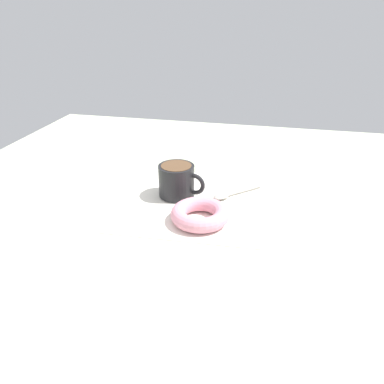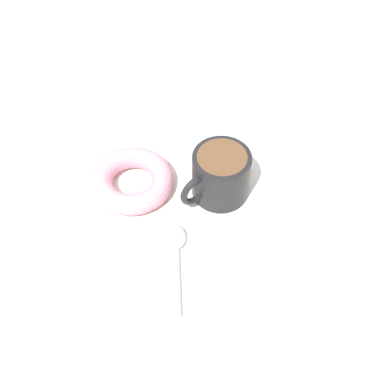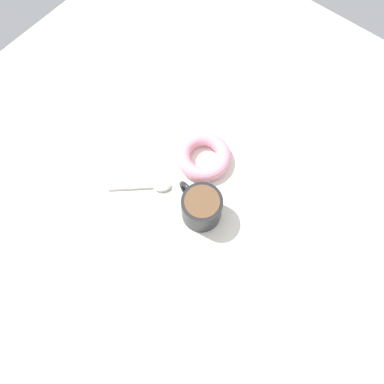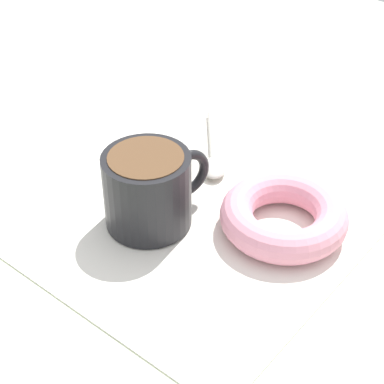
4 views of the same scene
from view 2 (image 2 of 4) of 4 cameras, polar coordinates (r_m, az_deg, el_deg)
The scene contains 5 objects.
ground_plane at distance 73.78cm, azimuth -0.19°, elevation -0.75°, with size 120.00×120.00×2.00cm, color beige.
napkin at distance 72.03cm, azimuth -0.00°, elevation -1.06°, with size 30.27×30.27×0.30cm, color white.
coffee_cup at distance 70.22cm, azimuth 3.00°, elevation 1.88°, with size 7.68×10.39×6.97cm.
donut at distance 72.74cm, azimuth -6.39°, elevation 1.26°, with size 11.23×11.23×2.92cm, color pink.
spoon at distance 67.21cm, azimuth -1.59°, elevation -6.01°, with size 9.61×10.35×0.90cm.
Camera 2 is at (28.97, -34.38, 57.50)cm, focal length 50.00 mm.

